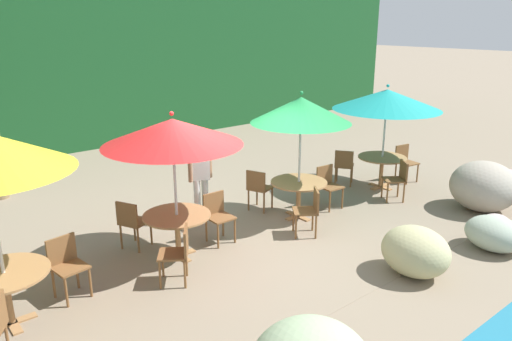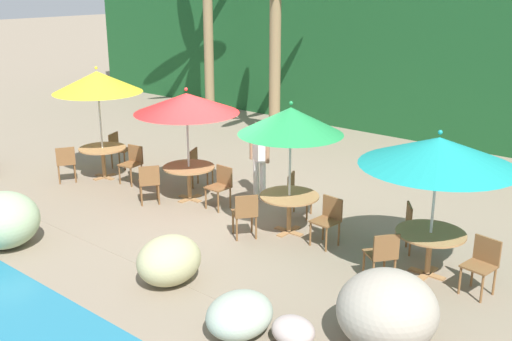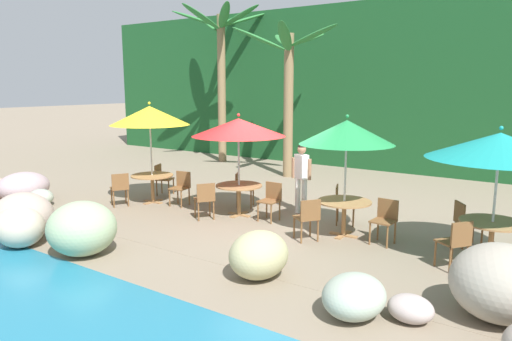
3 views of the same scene
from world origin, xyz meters
name	(u,v)px [view 2 (image 2 of 3)]	position (x,y,z in m)	size (l,w,h in m)	color
ground_plane	(223,213)	(0.00, 0.00, 0.00)	(120.00, 120.00, 0.00)	gray
terrace_deck	(223,213)	(0.00, 0.00, 0.00)	(18.00, 5.20, 0.01)	gray
foliage_backdrop	(429,33)	(0.00, 9.00, 3.00)	(28.00, 2.40, 6.00)	#194C23
rock_seawall	(101,238)	(-0.09, -2.87, 0.40)	(15.49, 3.20, 1.02)	#BC9599
umbrella_yellow	(97,82)	(-3.75, -0.13, 2.29)	(2.04, 2.04, 2.65)	silver
dining_table_yellow	(103,153)	(-3.75, -0.13, 0.61)	(1.10, 1.10, 0.74)	#A37547
chair_yellow_seaward	(133,161)	(-2.92, 0.09, 0.51)	(0.48, 0.48, 0.87)	brown
chair_yellow_inland	(118,147)	(-4.16, 0.62, 0.51)	(0.56, 0.55, 0.87)	brown
chair_yellow_left	(66,161)	(-4.10, -0.90, 0.51)	(0.58, 0.58, 0.87)	brown
umbrella_red	(187,103)	(-1.11, 0.14, 2.10)	(2.18, 2.18, 2.42)	silver
dining_table_red	(189,172)	(-1.11, 0.14, 0.61)	(1.10, 1.10, 0.74)	#A37547
chair_red_seaward	(221,184)	(-0.26, 0.22, 0.51)	(0.42, 0.43, 0.87)	brown
chair_red_inland	(198,165)	(-1.56, 0.87, 0.51)	(0.57, 0.56, 0.87)	brown
chair_red_left	(149,181)	(-1.53, -0.60, 0.51)	(0.59, 0.59, 0.87)	brown
umbrella_green	(291,121)	(1.60, 0.09, 2.14)	(1.90, 1.90, 2.49)	silver
dining_table_green	(289,201)	(1.60, 0.09, 0.61)	(1.10, 1.10, 0.74)	#A37547
chair_green_seaward	(328,218)	(2.45, 0.11, 0.51)	(0.46, 0.46, 0.87)	brown
chair_green_inland	(296,191)	(1.20, 0.85, 0.51)	(0.55, 0.55, 0.87)	brown
chair_green_left	(245,212)	(1.16, -0.64, 0.51)	(0.59, 0.59, 0.87)	brown
umbrella_teal	(438,152)	(4.33, 0.16, 2.06)	(2.40, 2.40, 2.39)	silver
dining_table_teal	(430,240)	(4.33, 0.16, 0.61)	(1.10, 1.10, 0.74)	#A37547
chair_teal_seaward	(482,262)	(5.19, 0.12, 0.51)	(0.48, 0.49, 0.87)	brown
chair_teal_inland	(415,225)	(3.77, 0.80, 0.51)	(0.59, 0.59, 0.87)	brown
chair_teal_left	(383,254)	(3.91, -0.58, 0.51)	(0.59, 0.59, 0.87)	brown
palm_tree_second	(275,23)	(-2.66, 5.03, 3.37)	(3.45, 3.71, 4.94)	olive
waiter_in_white	(259,155)	(0.01, 1.14, 0.99)	(0.52, 0.33, 1.70)	white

